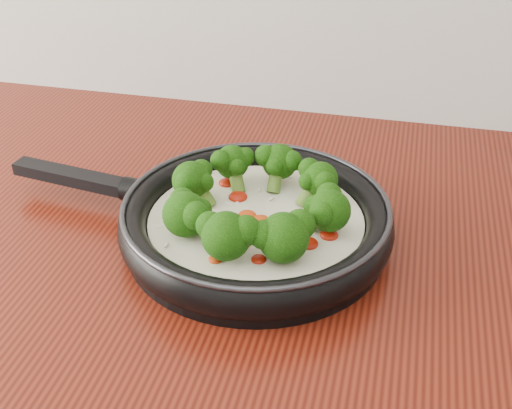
# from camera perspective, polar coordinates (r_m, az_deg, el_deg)

# --- Properties ---
(skillet) EXTENTS (0.50, 0.35, 0.09)m
(skillet) POSITION_cam_1_polar(r_m,az_deg,el_deg) (0.74, -0.23, -1.23)
(skillet) COLOR black
(skillet) RESTS_ON counter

